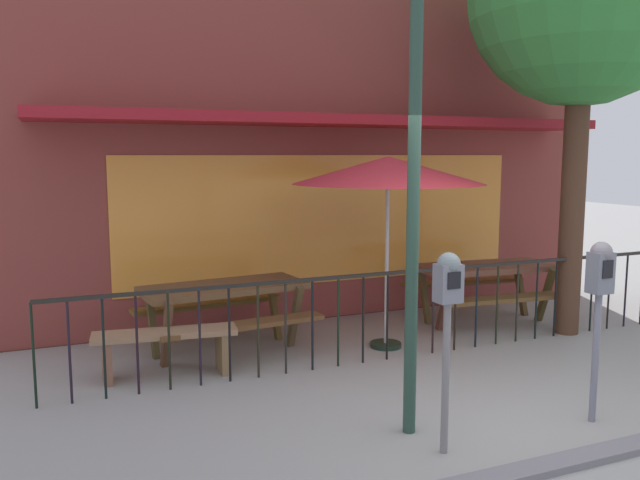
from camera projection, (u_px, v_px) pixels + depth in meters
ground at (527, 432)px, 5.14m from camera, size 40.00×40.00×0.00m
pub_storefront at (322, 136)px, 8.65m from camera, size 8.64×1.46×4.93m
patio_fence_front at (399, 298)px, 6.94m from camera, size 7.29×0.04×0.97m
picnic_table_left at (224, 299)px, 7.15m from camera, size 1.94×1.55×0.79m
picnic_table_right at (485, 277)px, 8.43m from camera, size 1.92×1.53×0.79m
patio_umbrella at (388, 171)px, 7.15m from camera, size 2.16×2.16×2.19m
patio_bench at (166, 343)px, 6.36m from camera, size 1.43×0.50×0.48m
parking_meter_near at (600, 284)px, 5.20m from camera, size 0.18×0.17×1.51m
parking_meter_far at (448, 299)px, 4.64m from camera, size 0.18×0.17×1.51m
street_lamp at (415, 129)px, 4.83m from camera, size 0.28×0.28×3.64m
curb_edge at (579, 462)px, 4.63m from camera, size 12.10×0.20×0.11m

